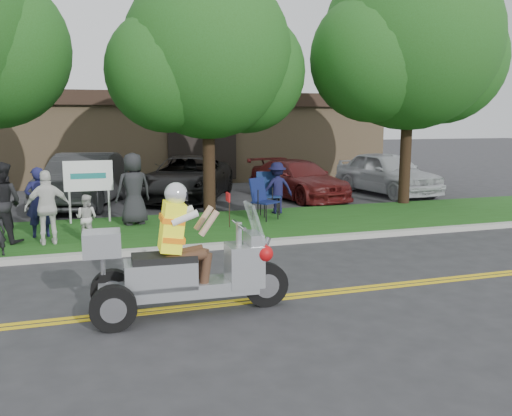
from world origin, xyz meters
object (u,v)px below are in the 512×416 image
object	(u,v)px
lawn_chair_a	(268,190)
spectator_adult_mid	(2,203)
trike_scooter	(181,269)
parked_car_left	(84,180)
spectator_adult_left	(39,202)
parked_car_right	(298,179)
spectator_adult_right	(48,207)
parked_car_far_right	(387,173)
lawn_chair_b	(262,196)
parked_car_mid	(187,178)

from	to	relation	value
lawn_chair_a	spectator_adult_mid	bearing A→B (deg)	-154.85
trike_scooter	parked_car_left	world-z (taller)	trike_scooter
trike_scooter	lawn_chair_a	bearing A→B (deg)	64.34
spectator_adult_left	spectator_adult_mid	size ratio (longest dim) A/B	0.91
parked_car_right	lawn_chair_a	bearing A→B (deg)	-136.90
spectator_adult_right	parked_car_far_right	distance (m)	13.01
lawn_chair_a	spectator_adult_right	xyz separation A→B (m)	(-5.90, -2.32, 0.14)
spectator_adult_left	parked_car_far_right	bearing A→B (deg)	-162.34
trike_scooter	parked_car_left	distance (m)	10.88
trike_scooter	parked_car_far_right	distance (m)	14.29
spectator_adult_mid	parked_car_left	distance (m)	5.69
lawn_chair_a	spectator_adult_right	size ratio (longest dim) A/B	0.74
lawn_chair_b	parked_car_mid	size ratio (longest dim) A/B	0.21
spectator_adult_right	parked_car_right	bearing A→B (deg)	-153.23
trike_scooter	spectator_adult_left	size ratio (longest dim) A/B	1.81
parked_car_left	spectator_adult_right	bearing A→B (deg)	-81.24
spectator_adult_left	lawn_chair_b	bearing A→B (deg)	-177.67
spectator_adult_right	parked_car_right	distance (m)	9.80
spectator_adult_mid	lawn_chair_b	bearing A→B (deg)	-142.58
spectator_adult_left	spectator_adult_mid	xyz separation A→B (m)	(-0.72, -0.39, 0.08)
spectator_adult_left	parked_car_mid	bearing A→B (deg)	-132.58
spectator_adult_mid	spectator_adult_right	distance (m)	1.07
parked_car_left	parked_car_right	xyz separation A→B (m)	(7.34, -0.42, -0.18)
trike_scooter	spectator_adult_left	bearing A→B (deg)	113.79
lawn_chair_a	lawn_chair_b	distance (m)	1.03
trike_scooter	parked_car_left	bearing A→B (deg)	98.87
parked_car_mid	parked_car_far_right	world-z (taller)	parked_car_far_right
trike_scooter	spectator_adult_mid	bearing A→B (deg)	121.34
lawn_chair_a	lawn_chair_b	xyz separation A→B (m)	(-0.50, -0.91, -0.04)
parked_car_right	parked_car_far_right	world-z (taller)	parked_car_far_right
lawn_chair_b	spectator_adult_mid	bearing A→B (deg)	156.11
spectator_adult_mid	parked_car_mid	xyz separation A→B (m)	(5.27, 5.96, -0.24)
parked_car_left	parked_car_right	bearing A→B (deg)	13.30
spectator_adult_mid	spectator_adult_right	world-z (taller)	spectator_adult_mid
lawn_chair_a	spectator_adult_left	xyz separation A→B (m)	(-6.14, -1.47, 0.14)
spectator_adult_mid	trike_scooter	bearing A→B (deg)	147.83
parked_car_right	trike_scooter	bearing A→B (deg)	-131.78
parked_car_right	parked_car_left	bearing A→B (deg)	165.43
parked_car_mid	spectator_adult_right	bearing A→B (deg)	-99.95
parked_car_far_right	lawn_chair_b	bearing A→B (deg)	-154.42
spectator_adult_mid	spectator_adult_left	bearing A→B (deg)	-122.58
lawn_chair_a	lawn_chair_b	size ratio (longest dim) A/B	1.06
spectator_adult_mid	parked_car_mid	size ratio (longest dim) A/B	0.33
parked_car_far_right	spectator_adult_mid	bearing A→B (deg)	-165.37
trike_scooter	parked_car_far_right	xyz separation A→B (m)	(9.78, 10.42, 0.14)
lawn_chair_a	parked_car_far_right	world-z (taller)	parked_car_far_right
lawn_chair_b	spectator_adult_left	world-z (taller)	spectator_adult_left
spectator_adult_right	lawn_chair_a	bearing A→B (deg)	-165.60
spectator_adult_mid	parked_car_far_right	world-z (taller)	spectator_adult_mid
spectator_adult_right	parked_car_right	xyz separation A→B (m)	(8.14, 5.45, -0.23)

